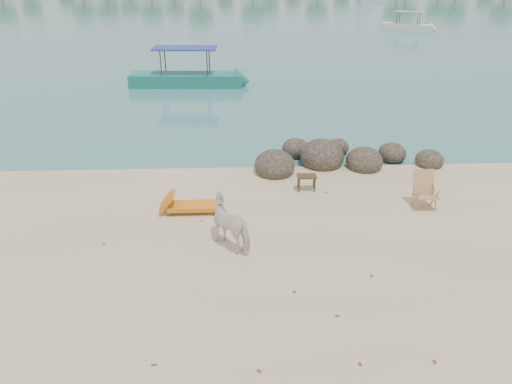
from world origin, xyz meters
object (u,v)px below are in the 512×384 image
boulders (331,159)px  lounge_chair (193,204)px  deck_chair (426,192)px  cow (233,224)px  side_table (306,184)px  boat_near (185,54)px

boulders → lounge_chair: (-4.55, -3.39, 0.05)m
boulders → deck_chair: size_ratio=6.29×
cow → boulders: bearing=-166.8°
side_table → lounge_chair: size_ratio=0.33×
cow → boat_near: bearing=-125.0°
boulders → lounge_chair: size_ratio=3.67×
lounge_chair → deck_chair: size_ratio=1.71×
side_table → lounge_chair: bearing=-157.1°
boulders → boat_near: boat_near is taller
cow → deck_chair: cow is taller
lounge_chair → deck_chair: (6.63, -0.03, 0.25)m
boulders → cow: size_ratio=4.46×
side_table → boat_near: size_ratio=0.09×
deck_chair → boat_near: size_ratio=0.15×
side_table → lounge_chair: lounge_chair is taller
cow → deck_chair: bearing=154.4°
lounge_chair → deck_chair: bearing=-0.5°
boulders → deck_chair: deck_chair is taller
side_table → deck_chair: size_ratio=0.57×
boat_near → side_table: bearing=-68.2°
boulders → deck_chair: (2.08, -3.42, 0.30)m
boulders → lounge_chair: 5.67m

